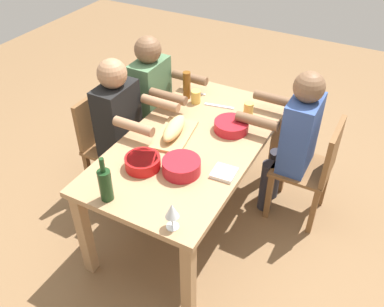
{
  "coord_description": "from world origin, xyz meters",
  "views": [
    {
      "loc": [
        -2.02,
        -1.08,
        2.4
      ],
      "look_at": [
        0.0,
        0.0,
        0.63
      ],
      "focal_mm": 38.84,
      "sensor_mm": 36.0,
      "label": 1
    }
  ],
  "objects_px": {
    "serving_bowl_salad": "(143,162)",
    "serving_bowl_pasta": "(181,166)",
    "diner_far_center": "(123,124)",
    "beer_bottle": "(187,85)",
    "diner_near_right": "(294,135)",
    "dining_table": "(192,151)",
    "chair_far_right": "(139,113)",
    "wine_glass": "(172,212)",
    "diner_far_right": "(155,97)",
    "wine_bottle": "(105,184)",
    "chair_near_right": "(314,166)",
    "bread_loaf": "(174,128)",
    "cutting_board": "(174,135)",
    "cup_near_right": "(249,109)",
    "napkin_stack": "(224,173)",
    "serving_bowl_greens": "(231,125)",
    "cup_far_right": "(196,97)",
    "chair_far_center": "(107,140)"
  },
  "relations": [
    {
      "from": "chair_far_right",
      "to": "cup_far_right",
      "type": "relative_size",
      "value": 8.45
    },
    {
      "from": "serving_bowl_pasta",
      "to": "cutting_board",
      "type": "relative_size",
      "value": 0.6
    },
    {
      "from": "serving_bowl_pasta",
      "to": "serving_bowl_greens",
      "type": "bearing_deg",
      "value": -8.47
    },
    {
      "from": "serving_bowl_greens",
      "to": "cup_far_right",
      "type": "bearing_deg",
      "value": 61.06
    },
    {
      "from": "cup_near_right",
      "to": "diner_near_right",
      "type": "bearing_deg",
      "value": -96.88
    },
    {
      "from": "serving_bowl_pasta",
      "to": "diner_far_center",
      "type": "bearing_deg",
      "value": 64.65
    },
    {
      "from": "chair_far_center",
      "to": "diner_far_right",
      "type": "bearing_deg",
      "value": -22.23
    },
    {
      "from": "dining_table",
      "to": "chair_far_right",
      "type": "distance_m",
      "value": 0.9
    },
    {
      "from": "beer_bottle",
      "to": "napkin_stack",
      "type": "relative_size",
      "value": 1.57
    },
    {
      "from": "dining_table",
      "to": "chair_far_right",
      "type": "bearing_deg",
      "value": 59.53
    },
    {
      "from": "diner_far_center",
      "to": "chair_near_right",
      "type": "height_order",
      "value": "diner_far_center"
    },
    {
      "from": "diner_near_right",
      "to": "chair_far_right",
      "type": "bearing_deg",
      "value": 90.0
    },
    {
      "from": "dining_table",
      "to": "bread_loaf",
      "type": "xyz_separation_m",
      "value": [
        -0.01,
        0.13,
        0.16
      ]
    },
    {
      "from": "chair_near_right",
      "to": "wine_glass",
      "type": "xyz_separation_m",
      "value": [
        -1.19,
        0.49,
        0.37
      ]
    },
    {
      "from": "bread_loaf",
      "to": "napkin_stack",
      "type": "height_order",
      "value": "bread_loaf"
    },
    {
      "from": "diner_far_center",
      "to": "diner_near_right",
      "type": "xyz_separation_m",
      "value": [
        0.45,
        -1.16,
        0.0
      ]
    },
    {
      "from": "dining_table",
      "to": "cup_near_right",
      "type": "relative_size",
      "value": 17.15
    },
    {
      "from": "diner_far_right",
      "to": "cup_far_right",
      "type": "height_order",
      "value": "diner_far_right"
    },
    {
      "from": "diner_far_right",
      "to": "wine_bottle",
      "type": "relative_size",
      "value": 4.14
    },
    {
      "from": "chair_far_center",
      "to": "beer_bottle",
      "type": "distance_m",
      "value": 0.76
    },
    {
      "from": "diner_far_center",
      "to": "beer_bottle",
      "type": "xyz_separation_m",
      "value": [
        0.49,
        -0.27,
        0.15
      ]
    },
    {
      "from": "serving_bowl_pasta",
      "to": "wine_bottle",
      "type": "xyz_separation_m",
      "value": [
        -0.4,
        0.26,
        0.06
      ]
    },
    {
      "from": "diner_far_right",
      "to": "beer_bottle",
      "type": "xyz_separation_m",
      "value": [
        0.04,
        -0.27,
        0.15
      ]
    },
    {
      "from": "wine_bottle",
      "to": "beer_bottle",
      "type": "distance_m",
      "value": 1.22
    },
    {
      "from": "dining_table",
      "to": "cutting_board",
      "type": "bearing_deg",
      "value": 93.71
    },
    {
      "from": "serving_bowl_pasta",
      "to": "wine_glass",
      "type": "distance_m",
      "value": 0.46
    },
    {
      "from": "cup_far_right",
      "to": "wine_glass",
      "type": "bearing_deg",
      "value": -157.75
    },
    {
      "from": "bread_loaf",
      "to": "chair_far_center",
      "type": "bearing_deg",
      "value": 89.22
    },
    {
      "from": "chair_near_right",
      "to": "diner_near_right",
      "type": "distance_m",
      "value": 0.28
    },
    {
      "from": "bread_loaf",
      "to": "napkin_stack",
      "type": "bearing_deg",
      "value": -113.9
    },
    {
      "from": "beer_bottle",
      "to": "cup_near_right",
      "type": "bearing_deg",
      "value": -89.76
    },
    {
      "from": "chair_near_right",
      "to": "wine_bottle",
      "type": "distance_m",
      "value": 1.54
    },
    {
      "from": "serving_bowl_pasta",
      "to": "cutting_board",
      "type": "bearing_deg",
      "value": 36.58
    },
    {
      "from": "chair_near_right",
      "to": "diner_near_right",
      "type": "xyz_separation_m",
      "value": [
        -0.0,
        0.18,
        0.21
      ]
    },
    {
      "from": "diner_far_center",
      "to": "wine_bottle",
      "type": "relative_size",
      "value": 4.14
    },
    {
      "from": "beer_bottle",
      "to": "chair_near_right",
      "type": "bearing_deg",
      "value": -92.27
    },
    {
      "from": "bread_loaf",
      "to": "cup_near_right",
      "type": "bearing_deg",
      "value": -34.27
    },
    {
      "from": "dining_table",
      "to": "wine_bottle",
      "type": "bearing_deg",
      "value": 167.43
    },
    {
      "from": "serving_bowl_pasta",
      "to": "beer_bottle",
      "type": "xyz_separation_m",
      "value": [
        0.81,
        0.41,
        0.06
      ]
    },
    {
      "from": "cutting_board",
      "to": "wine_glass",
      "type": "bearing_deg",
      "value": -150.61
    },
    {
      "from": "diner_near_right",
      "to": "bread_loaf",
      "type": "relative_size",
      "value": 3.75
    },
    {
      "from": "dining_table",
      "to": "serving_bowl_salad",
      "type": "distance_m",
      "value": 0.44
    },
    {
      "from": "serving_bowl_pasta",
      "to": "napkin_stack",
      "type": "bearing_deg",
      "value": -66.62
    },
    {
      "from": "serving_bowl_greens",
      "to": "cup_far_right",
      "type": "relative_size",
      "value": 2.41
    },
    {
      "from": "wine_glass",
      "to": "cup_near_right",
      "type": "height_order",
      "value": "wine_glass"
    },
    {
      "from": "diner_far_right",
      "to": "cup_far_right",
      "type": "relative_size",
      "value": 11.93
    },
    {
      "from": "chair_far_center",
      "to": "bread_loaf",
      "type": "distance_m",
      "value": 0.71
    },
    {
      "from": "wine_bottle",
      "to": "wine_glass",
      "type": "relative_size",
      "value": 1.75
    },
    {
      "from": "serving_bowl_salad",
      "to": "serving_bowl_pasta",
      "type": "bearing_deg",
      "value": -73.12
    },
    {
      "from": "wine_bottle",
      "to": "cup_far_right",
      "type": "distance_m",
      "value": 1.18
    }
  ]
}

